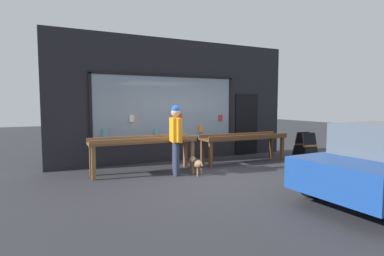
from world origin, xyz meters
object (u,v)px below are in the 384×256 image
Objects in this scene: small_dog at (196,163)px; display_table_left at (144,144)px; sandwich_board_sign at (305,145)px; person_browsing at (176,134)px; display_table_right at (244,139)px.

display_table_left is at bearing 53.94° from small_dog.
person_browsing is at bearing -167.12° from sandwich_board_sign.
person_browsing is at bearing -42.91° from display_table_left.
display_table_left is 4.56× the size of small_dog.
display_table_left is 3.09m from display_table_right.
display_table_right is 2.30m from sandwich_board_sign.
person_browsing reaches higher than sandwich_board_sign.
display_table_right is at bearing -66.91° from person_browsing.
display_table_right is at bearing -177.58° from sandwich_board_sign.
person_browsing is (0.64, -0.59, 0.27)m from display_table_left.
display_table_left is at bearing 56.55° from person_browsing.
display_table_left is 1.43m from small_dog.
person_browsing reaches higher than display_table_left.
sandwich_board_sign is at bearing -6.30° from display_table_right.
person_browsing is at bearing 68.84° from small_dog.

